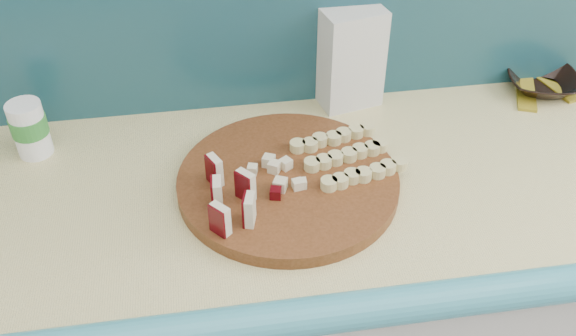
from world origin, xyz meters
The scene contains 9 objects.
kitchen_counter centered at (0.10, 1.50, 0.46)m, with size 2.20×0.63×0.91m.
cutting_board centered at (-0.15, 1.49, 0.92)m, with size 0.40×0.40×0.03m, color #45250E.
apple_wedges centered at (-0.26, 1.43, 0.96)m, with size 0.08×0.16×0.06m.
apple_chunks centered at (-0.17, 1.49, 0.95)m, with size 0.06×0.07×0.02m.
banana_slices centered at (-0.03, 1.53, 0.94)m, with size 0.20×0.19×0.02m.
brown_bowl centered at (0.46, 1.74, 0.93)m, with size 0.15×0.15×0.04m, color black.
flour_bag centered at (0.03, 1.76, 1.02)m, with size 0.12×0.09×0.21m, color silver.
canister centered at (-0.62, 1.67, 0.97)m, with size 0.07×0.07×0.11m.
banana_peel centered at (0.49, 1.74, 0.91)m, with size 0.25×0.21×0.01m.
Camera 1 is at (-0.28, 0.62, 1.68)m, focal length 40.00 mm.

